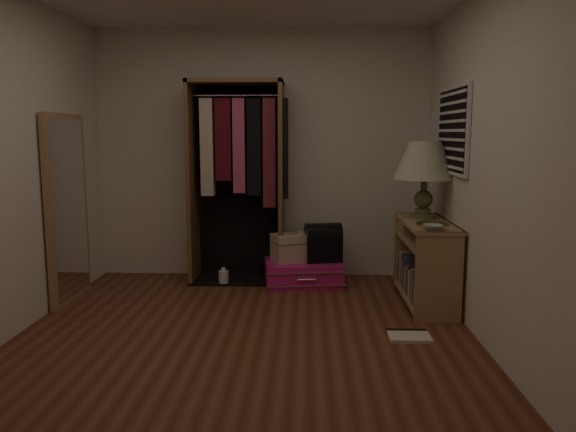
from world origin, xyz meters
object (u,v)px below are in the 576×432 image
at_px(floor_mirror, 67,209).
at_px(black_bag, 323,242).
at_px(train_case, 293,247).
at_px(open_wardrobe, 240,165).
at_px(console_bookshelf, 425,259).
at_px(pink_suitcase, 303,273).
at_px(white_jug, 224,277).
at_px(table_lamp, 425,162).

distance_m(floor_mirror, black_bag, 2.45).
bearing_deg(train_case, black_bag, -23.56).
height_order(open_wardrobe, black_bag, open_wardrobe).
bearing_deg(open_wardrobe, black_bag, -9.69).
distance_m(console_bookshelf, floor_mirror, 3.27).
height_order(pink_suitcase, white_jug, pink_suitcase).
distance_m(console_bookshelf, white_jug, 2.00).
bearing_deg(open_wardrobe, console_bookshelf, -22.55).
bearing_deg(floor_mirror, train_case, 17.12).
bearing_deg(floor_mirror, black_bag, 14.96).
bearing_deg(train_case, pink_suitcase, -37.37).
height_order(console_bookshelf, floor_mirror, floor_mirror).
distance_m(floor_mirror, table_lamp, 3.28).
distance_m(pink_suitcase, black_bag, 0.38).
xyz_separation_m(open_wardrobe, table_lamp, (1.75, -0.57, 0.06)).
height_order(open_wardrobe, train_case, open_wardrobe).
bearing_deg(floor_mirror, console_bookshelf, 0.75).
bearing_deg(black_bag, console_bookshelf, -43.63).
height_order(console_bookshelf, table_lamp, table_lamp).
xyz_separation_m(console_bookshelf, pink_suitcase, (-1.10, 0.56, -0.28)).
xyz_separation_m(pink_suitcase, train_case, (-0.10, 0.03, 0.26)).
relative_size(floor_mirror, black_bag, 4.29).
distance_m(open_wardrobe, pink_suitcase, 1.28).
bearing_deg(pink_suitcase, console_bookshelf, -33.66).
bearing_deg(white_jug, console_bookshelf, -14.95).
distance_m(pink_suitcase, white_jug, 0.81).
relative_size(train_case, white_jug, 2.73).
distance_m(pink_suitcase, table_lamp, 1.64).
distance_m(open_wardrobe, black_bag, 1.15).
xyz_separation_m(console_bookshelf, white_jug, (-1.91, 0.51, -0.32)).
distance_m(floor_mirror, pink_suitcase, 2.34).
height_order(train_case, table_lamp, table_lamp).
xyz_separation_m(open_wardrobe, white_jug, (-0.16, -0.22, -1.13)).
xyz_separation_m(console_bookshelf, table_lamp, (0.00, 0.16, 0.87)).
bearing_deg(console_bookshelf, open_wardrobe, 157.45).
relative_size(console_bookshelf, table_lamp, 1.59).
height_order(table_lamp, white_jug, table_lamp).
bearing_deg(floor_mirror, table_lamp, 3.56).
bearing_deg(black_bag, floor_mirror, -175.84).
bearing_deg(black_bag, white_jug, 173.26).
bearing_deg(white_jug, pink_suitcase, 3.33).
xyz_separation_m(pink_suitcase, table_lamp, (1.11, -0.40, 1.15)).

